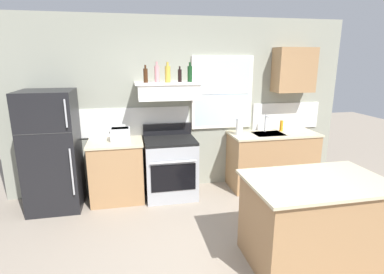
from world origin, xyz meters
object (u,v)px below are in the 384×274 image
bottle_rose_pink (157,74)px  bottle_champagne_gold_foil (168,74)px  dish_soap_bottle (281,126)px  bottle_balsamic_dark (180,75)px  bottle_brown_stout (146,75)px  toaster (120,134)px  stove_range (170,167)px  bottle_dark_green_wine (190,74)px  refrigerator (52,151)px  paper_towel_roll (239,127)px  kitchen_island (313,221)px

bottle_rose_pink → bottle_champagne_gold_foil: 0.16m
dish_soap_bottle → bottle_champagne_gold_foil: bearing=-177.0°
bottle_balsamic_dark → bottle_brown_stout: bearing=-178.8°
toaster → bottle_rose_pink: (0.56, 0.01, 0.86)m
bottle_rose_pink → stove_range: bearing=-26.1°
bottle_balsamic_dark → bottle_dark_green_wine: size_ratio=0.80×
refrigerator → bottle_dark_green_wine: (1.97, 0.10, 1.03)m
refrigerator → paper_towel_roll: size_ratio=6.19×
stove_range → refrigerator: bearing=-179.2°
bottle_rose_pink → bottle_balsamic_dark: 0.33m
bottle_brown_stout → kitchen_island: size_ratio=0.18×
refrigerator → bottle_champagne_gold_foil: bearing=2.1°
refrigerator → toaster: bearing=5.4°
toaster → bottle_dark_green_wine: size_ratio=1.05×
bottle_rose_pink → bottle_dark_green_wine: (0.48, 0.00, -0.00)m
stove_range → bottle_balsamic_dark: (0.17, 0.08, 1.38)m
refrigerator → bottle_dark_green_wine: bearing=3.0°
bottle_dark_green_wine → dish_soap_bottle: bearing=2.0°
bottle_rose_pink → kitchen_island: bearing=-54.6°
paper_towel_roll → bottle_dark_green_wine: bearing=176.8°
bottle_brown_stout → kitchen_island: bottle_brown_stout is taller
stove_range → dish_soap_bottle: bearing=4.2°
bottle_champagne_gold_foil → bottle_dark_green_wine: (0.33, 0.04, -0.00)m
stove_range → bottle_dark_green_wine: size_ratio=3.85×
bottle_dark_green_wine → dish_soap_bottle: 1.78m
bottle_dark_green_wine → paper_towel_roll: (0.78, -0.04, -0.82)m
refrigerator → bottle_rose_pink: size_ratio=5.76×
refrigerator → bottle_rose_pink: bottle_rose_pink is taller
bottle_brown_stout → bottle_rose_pink: 0.16m
bottle_brown_stout → bottle_balsamic_dark: bottle_brown_stout is taller
bottle_balsamic_dark → refrigerator: bearing=-176.8°
kitchen_island → toaster: bearing=135.2°
dish_soap_bottle → toaster: bearing=-178.4°
bottle_champagne_gold_foil → stove_range: bearing=-77.0°
toaster → bottle_champagne_gold_foil: bearing=-2.2°
bottle_rose_pink → kitchen_island: bottle_rose_pink is taller
refrigerator → bottle_rose_pink: (1.49, 0.10, 1.03)m
stove_range → dish_soap_bottle: same height
stove_range → kitchen_island: stove_range is taller
refrigerator → paper_towel_roll: bearing=1.3°
stove_range → paper_towel_roll: 1.25m
bottle_rose_pink → kitchen_island: (1.38, -1.95, -1.41)m
bottle_dark_green_wine → kitchen_island: bottle_dark_green_wine is taller
bottle_dark_green_wine → dish_soap_bottle: bottle_dark_green_wine is taller
stove_range → bottle_dark_green_wine: bottle_dark_green_wine is taller
kitchen_island → paper_towel_roll: bearing=93.6°
refrigerator → bottle_rose_pink: bearing=3.9°
bottle_dark_green_wine → stove_range: bearing=-165.9°
refrigerator → stove_range: 1.69m
paper_towel_roll → kitchen_island: size_ratio=0.19×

